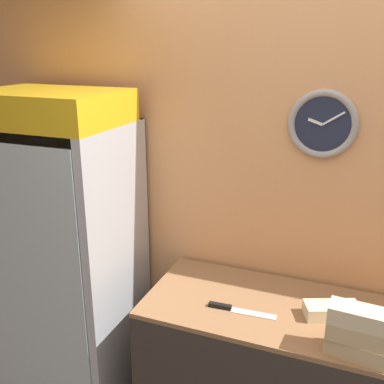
# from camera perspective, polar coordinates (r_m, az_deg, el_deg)

# --- Properties ---
(wall_back) EXTENTS (5.20, 0.09, 2.70)m
(wall_back) POSITION_cam_1_polar(r_m,az_deg,el_deg) (2.50, 18.11, -1.22)
(wall_back) COLOR tan
(wall_back) RESTS_ON ground_plane
(beverage_cooler) EXTENTS (0.78, 0.65, 1.92)m
(beverage_cooler) POSITION_cam_1_polar(r_m,az_deg,el_deg) (2.82, -15.24, -5.33)
(beverage_cooler) COLOR #B2B7BC
(beverage_cooler) RESTS_ON ground_plane
(sandwich_stack_bottom) EXTENTS (0.28, 0.15, 0.08)m
(sandwich_stack_bottom) POSITION_cam_1_polar(r_m,az_deg,el_deg) (2.14, 20.33, -18.14)
(sandwich_stack_bottom) COLOR tan
(sandwich_stack_bottom) RESTS_ON prep_counter
(sandwich_stack_middle) EXTENTS (0.28, 0.13, 0.08)m
(sandwich_stack_middle) POSITION_cam_1_polar(r_m,az_deg,el_deg) (2.09, 20.57, -16.43)
(sandwich_stack_middle) COLOR tan
(sandwich_stack_middle) RESTS_ON sandwich_stack_bottom
(sandwich_stack_top) EXTENTS (0.28, 0.13, 0.08)m
(sandwich_stack_top) POSITION_cam_1_polar(r_m,az_deg,el_deg) (2.05, 20.82, -14.66)
(sandwich_stack_top) COLOR beige
(sandwich_stack_top) RESTS_ON sandwich_stack_middle
(sandwich_flat_right) EXTENTS (0.29, 0.21, 0.07)m
(sandwich_flat_right) POSITION_cam_1_polar(r_m,az_deg,el_deg) (2.36, 17.32, -14.18)
(sandwich_flat_right) COLOR beige
(sandwich_flat_right) RESTS_ON prep_counter
(chefs_knife) EXTENTS (0.34, 0.06, 0.02)m
(chefs_knife) POSITION_cam_1_polar(r_m,az_deg,el_deg) (2.33, 5.14, -14.55)
(chefs_knife) COLOR silver
(chefs_knife) RESTS_ON prep_counter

